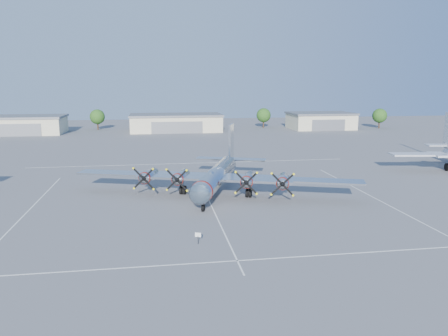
{
  "coord_description": "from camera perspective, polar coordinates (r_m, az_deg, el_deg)",
  "views": [
    {
      "loc": [
        -6.71,
        -56.8,
        15.11
      ],
      "look_at": [
        2.86,
        3.24,
        3.2
      ],
      "focal_mm": 35.0,
      "sensor_mm": 36.0,
      "label": 1
    }
  ],
  "objects": [
    {
      "name": "parking_lines",
      "position": [
        57.48,
        -2.04,
        -4.16
      ],
      "size": [
        60.0,
        50.08,
        0.01
      ],
      "color": "silver",
      "rests_on": "ground"
    },
    {
      "name": "main_bomber_b29",
      "position": [
        61.01,
        -0.81,
        -3.26
      ],
      "size": [
        45.35,
        37.86,
        8.57
      ],
      "primitive_type": null,
      "rotation": [
        0.0,
        0.0,
        -0.34
      ],
      "color": "silver",
      "rests_on": "ground"
    },
    {
      "name": "tree_east",
      "position": [
        149.78,
        5.19,
        6.87
      ],
      "size": [
        4.8,
        4.8,
        6.64
      ],
      "color": "#382619",
      "rests_on": "ground"
    },
    {
      "name": "hangar_west",
      "position": [
        144.49,
        -24.49,
        5.17
      ],
      "size": [
        22.6,
        14.6,
        5.4
      ],
      "color": "beige",
      "rests_on": "ground"
    },
    {
      "name": "tree_far_east",
      "position": [
        156.25,
        19.66,
        6.45
      ],
      "size": [
        4.8,
        4.8,
        6.64
      ],
      "color": "#382619",
      "rests_on": "ground"
    },
    {
      "name": "hangar_east",
      "position": [
        149.68,
        12.49,
        6.07
      ],
      "size": [
        20.6,
        14.6,
        5.4
      ],
      "color": "beige",
      "rests_on": "ground"
    },
    {
      "name": "hangar_center",
      "position": [
        139.48,
        -6.3,
        5.92
      ],
      "size": [
        28.6,
        14.6,
        5.4
      ],
      "color": "beige",
      "rests_on": "ground"
    },
    {
      "name": "tree_west",
      "position": [
        148.34,
        -16.22,
        6.44
      ],
      "size": [
        4.8,
        4.8,
        6.64
      ],
      "color": "#382619",
      "rests_on": "ground"
    },
    {
      "name": "info_placard",
      "position": [
        41.98,
        -3.41,
        -8.87
      ],
      "size": [
        0.56,
        0.28,
        1.14
      ],
      "rotation": [
        0.0,
        0.0,
        -0.41
      ],
      "color": "black",
      "rests_on": "ground"
    },
    {
      "name": "ground",
      "position": [
        59.16,
        -2.25,
        -3.72
      ],
      "size": [
        260.0,
        260.0,
        0.0
      ],
      "primitive_type": "plane",
      "color": "#565659",
      "rests_on": "ground"
    }
  ]
}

